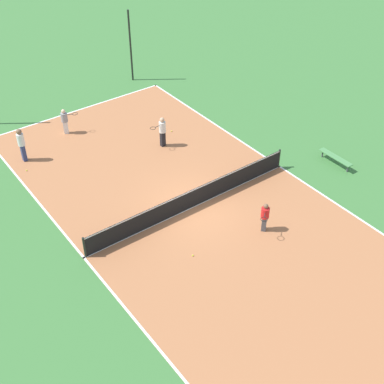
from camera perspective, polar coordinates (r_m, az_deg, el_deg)
The scene contains 12 objects.
ground_plane at distance 24.63m, azimuth 0.00°, elevation -1.66°, with size 80.00×80.00×0.00m, color #3D7538.
court_surface at distance 24.63m, azimuth 0.00°, elevation -1.64°, with size 11.20×22.99×0.02m.
tennis_net at distance 24.29m, azimuth 0.00°, elevation -0.65°, with size 11.00×0.10×1.04m.
bench at distance 28.20m, azimuth 15.05°, elevation 3.55°, with size 0.36×1.97×0.45m.
player_coach_red at distance 23.10m, azimuth 7.78°, elevation -2.52°, with size 0.92×0.87×1.43m.
player_near_white at distance 28.48m, azimuth -17.75°, elevation 5.04°, with size 0.37×0.37×1.85m.
player_far_white at distance 28.42m, azimuth -3.19°, elevation 6.64°, with size 0.94×0.37×1.71m.
player_baseline_gray at distance 30.40m, azimuth -13.41°, elevation 7.50°, with size 0.99×0.66×1.48m.
tennis_ball_midcourt at distance 28.17m, azimuth -17.24°, elevation 2.22°, with size 0.07×0.07×0.07m, color #CCE033.
tennis_ball_left_sideline at distance 22.20m, azimuth 0.09°, elevation -6.78°, with size 0.07×0.07×0.07m, color #CCE033.
tennis_ball_far_baseline at distance 30.12m, azimuth -2.20°, elevation 6.50°, with size 0.07×0.07×0.07m, color #CCE033.
fence_post_back_right at distance 35.27m, azimuth -6.58°, elevation 15.19°, with size 0.12×0.12×4.62m.
Camera 1 is at (-11.37, -15.35, 15.55)m, focal length 50.00 mm.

